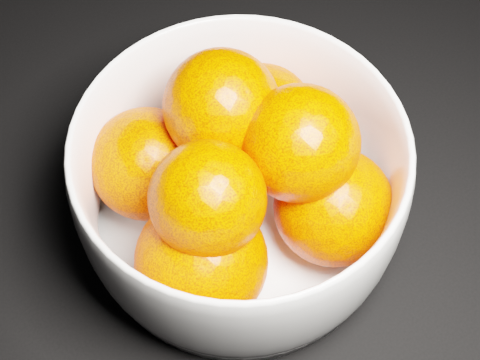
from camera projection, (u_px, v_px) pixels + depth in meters
ground at (429, 45)px, 0.62m from camera, size 3.00×3.00×0.00m
bowl at (240, 184)px, 0.48m from camera, size 0.23×0.23×0.11m
orange_pile at (238, 175)px, 0.46m from camera, size 0.19×0.19×0.13m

